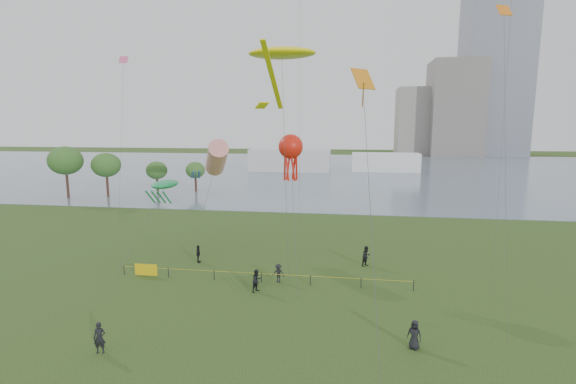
# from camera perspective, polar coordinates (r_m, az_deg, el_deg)

# --- Properties ---
(ground_plane) EXTENTS (400.00, 400.00, 0.00)m
(ground_plane) POSITION_cam_1_polar(r_m,az_deg,el_deg) (23.05, -3.99, -24.28)
(ground_plane) COLOR #223A12
(lake) EXTENTS (400.00, 120.00, 0.08)m
(lake) POSITION_cam_1_polar(r_m,az_deg,el_deg) (119.51, 6.33, 3.05)
(lake) COLOR slate
(lake) RESTS_ON ground_plane
(tower) EXTENTS (24.00, 24.00, 120.00)m
(tower) POSITION_cam_1_polar(r_m,az_deg,el_deg) (201.12, 26.89, 21.85)
(tower) COLOR slate
(tower) RESTS_ON ground_plane
(building_mid) EXTENTS (20.00, 20.00, 38.00)m
(building_mid) POSITION_cam_1_polar(r_m,az_deg,el_deg) (185.62, 21.78, 10.50)
(building_mid) COLOR slate
(building_mid) RESTS_ON ground_plane
(building_low) EXTENTS (16.00, 18.00, 28.00)m
(building_low) POSITION_cam_1_polar(r_m,az_deg,el_deg) (188.81, 17.08, 9.19)
(building_low) COLOR gray
(building_low) RESTS_ON ground_plane
(pavilion_left) EXTENTS (22.00, 8.00, 6.00)m
(pavilion_left) POSITION_cam_1_polar(r_m,az_deg,el_deg) (115.32, 0.28, 4.37)
(pavilion_left) COLOR silver
(pavilion_left) RESTS_ON ground_plane
(pavilion_right) EXTENTS (18.00, 7.00, 5.00)m
(pavilion_right) POSITION_cam_1_polar(r_m,az_deg,el_deg) (117.61, 13.16, 3.98)
(pavilion_right) COLOR white
(pavilion_right) RESTS_ON ground_plane
(trees) EXTENTS (24.25, 14.76, 9.01)m
(trees) POSITION_cam_1_polar(r_m,az_deg,el_deg) (80.67, -23.57, 3.46)
(trees) COLOR #392219
(trees) RESTS_ON ground_plane
(fence) EXTENTS (24.07, 0.07, 1.05)m
(fence) POSITION_cam_1_polar(r_m,az_deg,el_deg) (36.34, -13.30, -10.60)
(fence) COLOR black
(fence) RESTS_ON ground_plane
(spectator_a) EXTENTS (1.02, 1.07, 1.75)m
(spectator_a) POSITION_cam_1_polar(r_m,az_deg,el_deg) (32.76, -4.27, -12.00)
(spectator_a) COLOR black
(spectator_a) RESTS_ON ground_plane
(spectator_b) EXTENTS (1.05, 0.67, 1.55)m
(spectator_b) POSITION_cam_1_polar(r_m,az_deg,el_deg) (34.50, -1.32, -11.04)
(spectator_b) COLOR black
(spectator_b) RESTS_ON ground_plane
(spectator_c) EXTENTS (0.60, 1.03, 1.65)m
(spectator_c) POSITION_cam_1_polar(r_m,az_deg,el_deg) (40.07, -12.17, -8.27)
(spectator_c) COLOR black
(spectator_c) RESTS_ON ground_plane
(spectator_d) EXTENTS (0.98, 0.86, 1.70)m
(spectator_d) POSITION_cam_1_polar(r_m,az_deg,el_deg) (26.18, 16.90, -18.16)
(spectator_d) COLOR black
(spectator_d) RESTS_ON ground_plane
(spectator_f) EXTENTS (0.74, 0.58, 1.79)m
(spectator_f) POSITION_cam_1_polar(r_m,az_deg,el_deg) (26.90, -24.37, -17.71)
(spectator_f) COLOR black
(spectator_f) RESTS_ON ground_plane
(spectator_g) EXTENTS (1.13, 1.13, 1.86)m
(spectator_g) POSITION_cam_1_polar(r_m,az_deg,el_deg) (38.84, 10.68, -8.62)
(spectator_g) COLOR black
(spectator_g) RESTS_ON ground_plane
(kite_stingray) EXTENTS (5.54, 10.21, 18.86)m
(kite_stingray) POSITION_cam_1_polar(r_m,az_deg,el_deg) (35.46, -0.86, 18.38)
(kite_stingray) COLOR #3F3F42
(kite_windsock) EXTENTS (4.36, 6.96, 11.34)m
(kite_windsock) POSITION_cam_1_polar(r_m,az_deg,el_deg) (43.12, -9.76, 4.58)
(kite_windsock) COLOR #3F3F42
(kite_creature) EXTENTS (2.80, 9.02, 7.35)m
(kite_creature) POSITION_cam_1_polar(r_m,az_deg,el_deg) (42.35, -16.48, 0.97)
(kite_creature) COLOR #3F3F42
(kite_octopus) EXTENTS (2.51, 7.43, 11.92)m
(kite_octopus) POSITION_cam_1_polar(r_m,az_deg,el_deg) (35.55, 0.37, 6.09)
(kite_octopus) COLOR #3F3F42
(kite_delta) EXTENTS (1.66, 14.16, 16.08)m
(kite_delta) POSITION_cam_1_polar(r_m,az_deg,el_deg) (25.69, 10.32, 13.35)
(kite_delta) COLOR #3F3F42
(small_kites) EXTENTS (37.13, 13.84, 8.52)m
(small_kites) POSITION_cam_1_polar(r_m,az_deg,el_deg) (39.03, 5.92, 23.63)
(small_kites) COLOR #E5598C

